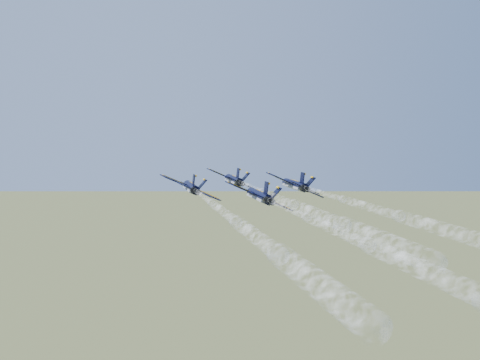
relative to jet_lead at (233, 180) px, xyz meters
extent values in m
cylinder|color=black|center=(0.00, -0.32, 0.03)|extent=(2.64, 12.54, 2.11)
cone|color=black|center=(0.32, 7.13, 0.03)|extent=(2.22, 2.53, 2.11)
ellipsoid|color=black|center=(0.35, 2.86, 0.50)|extent=(1.25, 2.30, 1.08)
cube|color=gray|center=(-0.25, -0.31, -0.53)|extent=(1.94, 11.24, 0.96)
cube|color=black|center=(-2.98, -0.94, 1.26)|extent=(5.66, 4.25, 2.39)
cube|color=#DAA00B|center=(-2.88, 0.65, 1.34)|extent=(4.82, 1.63, 2.36)
cube|color=black|center=(2.84, -1.19, -1.37)|extent=(5.77, 4.58, 2.39)
cube|color=#DAA00B|center=(2.95, 0.40, -1.28)|extent=(4.71, 2.02, 2.36)
cube|color=black|center=(-2.05, -6.19, 0.84)|extent=(2.65, 2.18, 1.12)
cube|color=black|center=(1.55, -6.34, -0.78)|extent=(2.70, 2.31, 1.12)
cube|color=black|center=(-0.41, -5.60, 1.56)|extent=(0.50, 2.08, 2.45)
cube|color=black|center=(1.04, -5.66, 0.90)|extent=(1.84, 2.14, 1.91)
cylinder|color=black|center=(-0.71, -6.90, 0.12)|extent=(1.41, 1.19, 1.37)
cylinder|color=black|center=(0.07, -6.94, -0.23)|extent=(1.41, 1.19, 1.37)
cylinder|color=black|center=(-10.89, -12.29, 0.03)|extent=(2.64, 12.54, 2.11)
cone|color=black|center=(-10.57, -4.84, 0.03)|extent=(2.22, 2.53, 2.11)
ellipsoid|color=black|center=(-10.54, -9.10, 0.50)|extent=(1.25, 2.30, 1.08)
cube|color=gray|center=(-11.14, -12.28, -0.53)|extent=(1.94, 11.24, 0.96)
cube|color=black|center=(-13.87, -12.91, 1.26)|extent=(5.66, 4.25, 2.39)
cube|color=#DAA00B|center=(-13.76, -11.32, 1.34)|extent=(4.82, 1.63, 2.36)
cube|color=black|center=(-8.05, -13.16, -1.37)|extent=(5.77, 4.58, 2.39)
cube|color=#DAA00B|center=(-7.94, -11.57, -1.28)|extent=(4.71, 2.02, 2.36)
cube|color=black|center=(-12.94, -18.16, 0.84)|extent=(2.65, 2.18, 1.12)
cube|color=black|center=(-9.34, -18.31, -0.78)|extent=(2.70, 2.31, 1.12)
cube|color=black|center=(-11.30, -17.57, 1.56)|extent=(0.50, 2.08, 2.45)
cube|color=black|center=(-9.85, -17.63, 0.90)|extent=(1.84, 2.14, 1.91)
cylinder|color=black|center=(-11.59, -18.87, 0.12)|extent=(1.41, 1.19, 1.37)
cylinder|color=black|center=(-10.82, -18.91, -0.23)|extent=(1.41, 1.19, 1.37)
cylinder|color=black|center=(9.17, -12.82, 0.03)|extent=(2.64, 12.54, 2.11)
cone|color=black|center=(9.49, -5.37, 0.03)|extent=(2.22, 2.53, 2.11)
ellipsoid|color=black|center=(9.52, -9.64, 0.50)|extent=(1.25, 2.30, 1.08)
cube|color=gray|center=(8.92, -12.81, -0.53)|extent=(1.94, 11.24, 0.96)
cube|color=black|center=(6.19, -13.45, 1.26)|extent=(5.66, 4.25, 2.39)
cube|color=#DAA00B|center=(6.30, -11.85, 1.34)|extent=(4.82, 1.63, 2.36)
cube|color=black|center=(12.02, -13.69, -1.37)|extent=(5.77, 4.58, 2.39)
cube|color=#DAA00B|center=(12.12, -12.10, -1.28)|extent=(4.71, 2.02, 2.36)
cube|color=black|center=(7.12, -18.69, 0.84)|extent=(2.65, 2.18, 1.12)
cube|color=black|center=(10.72, -18.84, -0.78)|extent=(2.70, 2.31, 1.12)
cube|color=black|center=(8.76, -18.10, 1.56)|extent=(0.50, 2.08, 2.45)
cube|color=black|center=(10.22, -18.16, 0.90)|extent=(1.84, 2.14, 1.91)
cylinder|color=black|center=(8.47, -19.40, 0.12)|extent=(1.41, 1.19, 1.37)
cylinder|color=black|center=(9.24, -19.44, -0.23)|extent=(1.41, 1.19, 1.37)
cylinder|color=black|center=(-2.00, -27.68, 0.03)|extent=(2.64, 12.54, 2.11)
cone|color=black|center=(-1.68, -20.23, 0.03)|extent=(2.22, 2.53, 2.11)
ellipsoid|color=black|center=(-1.65, -24.49, 0.50)|extent=(1.25, 2.30, 1.08)
cube|color=gray|center=(-2.25, -27.67, -0.53)|extent=(1.94, 11.24, 0.96)
cube|color=black|center=(-4.98, -28.30, 1.26)|extent=(5.66, 4.25, 2.39)
cube|color=#DAA00B|center=(-4.87, -26.71, 1.34)|extent=(4.82, 1.63, 2.36)
cube|color=black|center=(0.85, -28.55, -1.37)|extent=(5.77, 4.58, 2.39)
cube|color=#DAA00B|center=(0.95, -26.96, -1.28)|extent=(4.71, 2.02, 2.36)
cube|color=black|center=(-4.05, -33.55, 0.84)|extent=(2.65, 2.18, 1.12)
cube|color=black|center=(-0.45, -33.70, -0.78)|extent=(2.70, 2.31, 1.12)
cube|color=black|center=(-2.41, -32.96, 1.56)|extent=(0.50, 2.08, 2.45)
cube|color=black|center=(-0.95, -33.02, 0.90)|extent=(1.84, 2.14, 1.91)
cylinder|color=black|center=(-2.70, -34.26, 0.12)|extent=(1.41, 1.19, 1.37)
cylinder|color=black|center=(-1.93, -34.29, -0.23)|extent=(1.41, 1.19, 1.37)
cylinder|color=white|center=(-0.69, -16.47, 0.03)|extent=(1.96, 19.81, 1.12)
cylinder|color=white|center=(-1.49, -35.11, 0.03)|extent=(2.38, 19.83, 1.54)
cylinder|color=white|center=(-2.28, -53.75, 0.03)|extent=(2.88, 19.85, 2.04)
cylinder|color=white|center=(-3.08, -72.39, 0.03)|extent=(3.45, 19.87, 2.61)
cylinder|color=white|center=(-11.58, -28.44, 0.03)|extent=(1.96, 19.81, 1.12)
cylinder|color=white|center=(-12.37, -47.08, 0.03)|extent=(2.38, 19.83, 1.54)
cylinder|color=white|center=(-13.17, -65.72, 0.03)|extent=(2.88, 19.85, 2.04)
cylinder|color=white|center=(-13.97, -84.36, 0.03)|extent=(3.45, 19.87, 2.61)
cylinder|color=white|center=(8.48, -28.97, 0.03)|extent=(1.96, 19.81, 1.12)
cylinder|color=white|center=(7.69, -47.61, 0.03)|extent=(2.38, 19.83, 1.54)
cylinder|color=white|center=(6.89, -66.25, 0.03)|extent=(2.88, 19.85, 2.04)
cylinder|color=white|center=(-2.69, -43.82, 0.03)|extent=(1.96, 19.81, 1.12)
cylinder|color=white|center=(-3.48, -62.47, 0.03)|extent=(2.38, 19.83, 1.54)
cylinder|color=white|center=(-4.28, -81.11, 0.03)|extent=(2.88, 19.85, 2.04)
camera|label=1|loc=(-28.04, -122.03, 12.20)|focal=45.00mm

